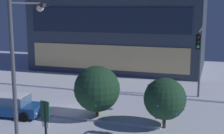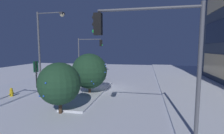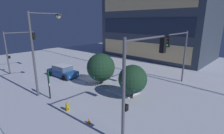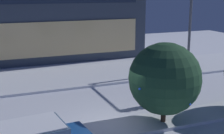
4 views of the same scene
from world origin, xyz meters
name	(u,v)px [view 3 (image 3 of 4)]	position (x,y,z in m)	size (l,w,h in m)	color
ground	(93,79)	(0.00, 0.00, 0.00)	(52.00, 52.00, 0.00)	silver
curb_strip_near	(23,101)	(0.00, -8.28, 0.07)	(52.00, 5.20, 0.14)	silver
curb_strip_far	(133,66)	(0.00, 8.28, 0.07)	(52.00, 5.20, 0.14)	silver
median_strip	(102,84)	(2.06, -0.44, 0.07)	(9.00, 1.80, 0.14)	silver
car_near	(63,71)	(-3.72, -1.95, 0.71)	(4.45, 2.38, 1.49)	#19478C
traffic_light_corner_near_left	(19,45)	(-9.47, -4.90, 3.91)	(0.32, 4.09, 5.70)	#565960
traffic_light_corner_near_right	(142,70)	(10.20, -4.84, 4.29)	(0.32, 4.39, 6.26)	#565960
traffic_light_corner_far_right	(178,49)	(8.42, 4.55, 4.21)	(0.32, 4.83, 5.98)	#565960
street_lamp_arched	(41,43)	(0.12, -6.09, 5.10)	(0.56, 3.09, 7.82)	#565960
fire_hydrant	(67,108)	(4.57, -6.55, 0.41)	(0.48, 0.26, 0.85)	gold
parking_info_sign	(49,81)	(1.50, -6.41, 1.79)	(0.55, 0.19, 2.81)	black
decorated_tree_median	(133,79)	(6.75, -0.98, 1.89)	(2.66, 2.67, 3.21)	#473323
decorated_tree_left_of_median	(101,67)	(2.14, -0.64, 2.08)	(3.10, 3.12, 3.63)	#473323
construction_cone	(89,122)	(7.16, -6.49, 0.28)	(0.36, 0.36, 0.55)	orange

